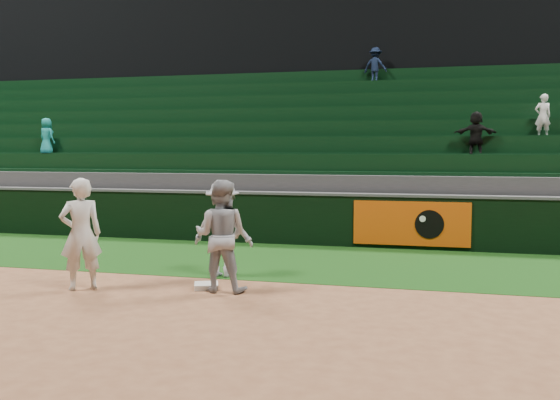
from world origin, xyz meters
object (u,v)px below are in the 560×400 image
object	(u,v)px
first_base	(206,286)
baserunner	(221,236)
first_baseman	(81,234)
base_coach	(223,229)

from	to	relation	value
first_base	baserunner	world-z (taller)	baserunner
first_baseman	base_coach	world-z (taller)	first_baseman
first_base	first_baseman	size ratio (longest dim) A/B	0.21
base_coach	first_base	bearing A→B (deg)	95.32
baserunner	base_coach	world-z (taller)	baserunner
baserunner	first_baseman	bearing A→B (deg)	10.01
first_baseman	first_base	bearing A→B (deg)	155.85
first_base	base_coach	size ratio (longest dim) A/B	0.23
first_base	base_coach	bearing A→B (deg)	93.57
base_coach	baserunner	bearing A→B (deg)	110.27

